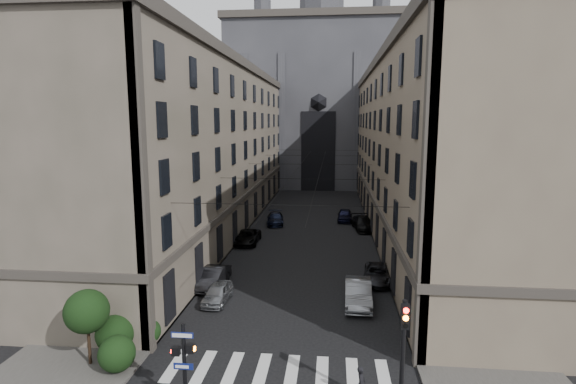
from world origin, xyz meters
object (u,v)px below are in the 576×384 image
(pedestrian, at_px, (361,384))
(gothic_tower, at_px, (321,93))
(pedestrian_signal_left, at_px, (184,361))
(car_left_midnear, at_px, (213,277))
(car_right_near, at_px, (358,293))
(car_right_midnear, at_px, (378,274))
(car_left_near, at_px, (218,293))
(car_left_midfar, at_px, (247,237))
(car_left_far, at_px, (275,219))
(car_right_midfar, at_px, (363,223))
(car_right_far, at_px, (345,215))
(traffic_light_right, at_px, (403,345))

(pedestrian, bearing_deg, gothic_tower, 12.25)
(pedestrian_signal_left, bearing_deg, car_left_midnear, 100.52)
(car_right_near, xyz_separation_m, car_right_midnear, (1.74, 4.52, -0.17))
(gothic_tower, distance_m, car_right_midnear, 59.57)
(car_left_near, height_order, car_left_midnear, car_left_midnear)
(pedestrian_signal_left, height_order, pedestrian, pedestrian_signal_left)
(gothic_tower, relative_size, car_right_near, 11.57)
(car_left_midfar, height_order, pedestrian, pedestrian)
(car_left_midfar, relative_size, car_left_far, 1.02)
(car_left_midfar, bearing_deg, car_left_near, -86.90)
(pedestrian, bearing_deg, car_right_midnear, 0.92)
(car_right_midnear, bearing_deg, pedestrian_signal_left, -112.20)
(car_right_midfar, xyz_separation_m, car_right_far, (-2.00, 4.36, -0.01))
(pedestrian_signal_left, bearing_deg, car_right_midfar, 73.92)
(pedestrian_signal_left, distance_m, car_right_near, 14.67)
(car_right_midnear, distance_m, car_right_midfar, 16.96)
(car_left_far, xyz_separation_m, car_right_near, (8.66, -23.23, 0.14))
(pedestrian_signal_left, xyz_separation_m, car_right_midfar, (9.71, 33.70, -1.57))
(car_right_midnear, bearing_deg, gothic_tower, 104.16)
(gothic_tower, bearing_deg, car_right_midfar, -81.14)
(car_left_midnear, bearing_deg, car_left_midfar, 93.11)
(pedestrian_signal_left, xyz_separation_m, car_left_near, (-1.62, 11.66, -1.68))
(car_right_midnear, bearing_deg, car_left_midfar, 148.71)
(car_left_midnear, distance_m, car_right_midfar, 22.89)
(car_left_near, height_order, car_right_far, car_right_far)
(car_left_near, bearing_deg, car_right_midfar, 65.20)
(gothic_tower, height_order, car_left_far, gothic_tower)
(gothic_tower, distance_m, car_left_far, 41.89)
(gothic_tower, bearing_deg, car_left_far, -96.31)
(gothic_tower, xyz_separation_m, car_left_near, (-5.14, -61.80, -17.16))
(car_right_near, distance_m, car_right_midfar, 21.54)
(car_left_midfar, height_order, car_right_far, car_right_far)
(pedestrian_signal_left, height_order, car_right_far, pedestrian_signal_left)
(pedestrian_signal_left, bearing_deg, car_left_midfar, 95.17)
(gothic_tower, bearing_deg, pedestrian, -86.80)
(car_left_midfar, bearing_deg, gothic_tower, 82.88)
(car_left_midfar, xyz_separation_m, car_right_midnear, (12.12, -9.89, -0.02))
(traffic_light_right, relative_size, car_left_midnear, 1.18)
(pedestrian_signal_left, bearing_deg, pedestrian, 11.26)
(car_left_midfar, bearing_deg, car_right_midfar, 30.32)
(gothic_tower, relative_size, car_left_near, 15.38)
(traffic_light_right, height_order, car_left_midfar, traffic_light_right)
(traffic_light_right, height_order, car_left_near, traffic_light_right)
(car_left_far, bearing_deg, car_left_midnear, -102.41)
(car_right_midnear, height_order, car_right_midfar, car_right_midfar)
(gothic_tower, distance_m, traffic_light_right, 74.67)
(traffic_light_right, distance_m, car_right_midnear, 16.55)
(car_left_near, relative_size, car_right_midnear, 0.80)
(car_left_midfar, relative_size, car_right_midnear, 1.03)
(car_left_far, relative_size, car_right_midfar, 0.91)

